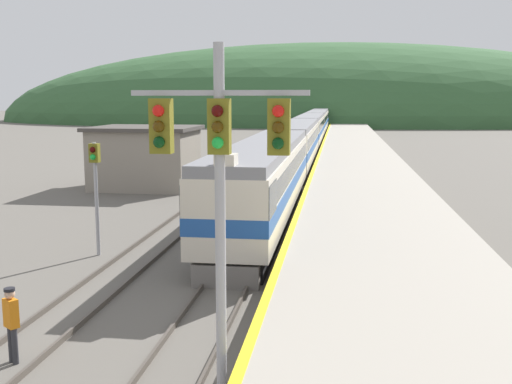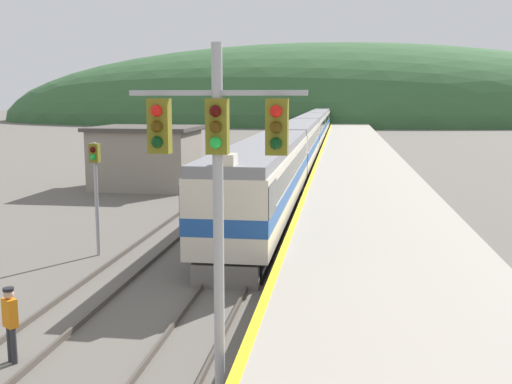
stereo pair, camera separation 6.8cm
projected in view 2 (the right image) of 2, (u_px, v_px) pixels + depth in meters
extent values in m
cube|color=#4C443D|center=(307.00, 145.00, 76.09)|extent=(0.08, 180.00, 0.16)
cube|color=#4C443D|center=(318.00, 145.00, 75.89)|extent=(0.08, 180.00, 0.16)
cube|color=#4C443D|center=(276.00, 144.00, 76.63)|extent=(0.08, 180.00, 0.16)
cube|color=#4C443D|center=(287.00, 144.00, 76.43)|extent=(0.08, 180.00, 0.16)
cube|color=#9E9689|center=(358.00, 157.00, 55.65)|extent=(6.99, 140.00, 1.05)
cube|color=yellow|center=(321.00, 151.00, 56.03)|extent=(0.24, 140.00, 0.01)
ellipsoid|color=#335B33|center=(327.00, 121.00, 151.08)|extent=(169.00, 76.05, 38.59)
cube|color=gray|center=(147.00, 159.00, 40.24)|extent=(6.30, 5.55, 3.88)
cube|color=#47423D|center=(146.00, 128.00, 39.92)|extent=(6.80, 6.05, 0.24)
cube|color=black|center=(266.00, 213.00, 29.23)|extent=(2.30, 19.86, 0.85)
cube|color=beige|center=(266.00, 178.00, 28.96)|extent=(2.80, 21.12, 2.68)
cube|color=#1E4C99|center=(266.00, 182.00, 28.99)|extent=(2.83, 21.14, 0.59)
cube|color=black|center=(266.00, 166.00, 28.86)|extent=(2.83, 19.86, 0.80)
cube|color=slate|center=(266.00, 146.00, 28.71)|extent=(2.63, 21.12, 0.40)
cube|color=black|center=(230.00, 198.00, 19.64)|extent=(2.84, 2.20, 1.07)
cube|color=beige|center=(226.00, 160.00, 18.77)|extent=(0.64, 0.80, 0.36)
cube|color=slate|center=(225.00, 276.00, 19.10)|extent=(2.19, 0.40, 0.77)
cube|color=black|center=(298.00, 164.00, 50.83)|extent=(2.30, 19.98, 0.85)
cube|color=beige|center=(298.00, 143.00, 50.56)|extent=(2.80, 21.26, 2.68)
cube|color=#1E4C99|center=(298.00, 146.00, 50.59)|extent=(2.83, 21.28, 0.59)
cube|color=black|center=(298.00, 136.00, 50.47)|extent=(2.83, 19.98, 0.80)
cube|color=slate|center=(298.00, 125.00, 50.32)|extent=(2.63, 21.26, 0.40)
cube|color=black|center=(311.00, 144.00, 72.50)|extent=(2.30, 19.98, 0.85)
cube|color=beige|center=(311.00, 130.00, 72.23)|extent=(2.80, 21.26, 2.68)
cube|color=#1E4C99|center=(311.00, 131.00, 72.26)|extent=(2.83, 21.28, 0.59)
cube|color=black|center=(311.00, 125.00, 72.14)|extent=(2.83, 19.98, 0.80)
cube|color=slate|center=(311.00, 117.00, 71.99)|extent=(2.63, 21.26, 0.40)
cube|color=black|center=(318.00, 133.00, 94.17)|extent=(2.30, 19.98, 0.85)
cube|color=beige|center=(318.00, 122.00, 93.90)|extent=(2.80, 21.26, 2.68)
cube|color=#1E4C99|center=(318.00, 123.00, 93.93)|extent=(2.83, 21.28, 0.59)
cube|color=black|center=(318.00, 118.00, 93.81)|extent=(2.83, 19.98, 0.80)
cube|color=slate|center=(319.00, 112.00, 93.66)|extent=(2.63, 21.26, 0.40)
cube|color=black|center=(323.00, 127.00, 115.84)|extent=(2.30, 19.98, 0.85)
cube|color=beige|center=(323.00, 117.00, 115.57)|extent=(2.80, 21.26, 2.68)
cube|color=#1E4C99|center=(323.00, 119.00, 115.60)|extent=(2.83, 21.28, 0.59)
cube|color=black|center=(323.00, 114.00, 115.47)|extent=(2.83, 19.98, 0.80)
cube|color=slate|center=(323.00, 109.00, 115.33)|extent=(2.63, 21.26, 0.40)
cylinder|color=#9E9EA3|center=(219.00, 233.00, 11.29)|extent=(0.20, 0.20, 7.02)
cube|color=#9E9EA3|center=(217.00, 93.00, 10.88)|extent=(3.30, 0.10, 0.10)
cube|color=#6B6619|center=(159.00, 126.00, 11.13)|extent=(0.40, 0.28, 1.02)
sphere|color=red|center=(156.00, 111.00, 10.91)|extent=(0.22, 0.22, 0.22)
sphere|color=#412C05|center=(157.00, 127.00, 10.96)|extent=(0.22, 0.22, 0.22)
sphere|color=black|center=(157.00, 142.00, 11.00)|extent=(0.22, 0.22, 0.22)
cube|color=#6B6619|center=(217.00, 126.00, 10.97)|extent=(0.40, 0.28, 1.02)
sphere|color=#3C0504|center=(215.00, 111.00, 10.76)|extent=(0.22, 0.22, 0.22)
sphere|color=#412C05|center=(215.00, 127.00, 10.80)|extent=(0.22, 0.22, 0.22)
sphere|color=green|center=(216.00, 143.00, 10.85)|extent=(0.22, 0.22, 0.22)
cube|color=#6B6619|center=(277.00, 127.00, 10.82)|extent=(0.40, 0.28, 1.02)
sphere|color=red|center=(276.00, 111.00, 10.61)|extent=(0.22, 0.22, 0.22)
sphere|color=#412C05|center=(276.00, 127.00, 10.65)|extent=(0.22, 0.22, 0.22)
sphere|color=black|center=(276.00, 143.00, 10.70)|extent=(0.22, 0.22, 0.22)
cylinder|color=#9E9EA3|center=(97.00, 199.00, 22.82)|extent=(0.14, 0.14, 4.37)
cube|color=#6B6619|center=(95.00, 153.00, 22.54)|extent=(0.36, 0.28, 0.71)
sphere|color=#3C0504|center=(93.00, 150.00, 22.35)|extent=(0.22, 0.22, 0.22)
sphere|color=green|center=(93.00, 157.00, 22.39)|extent=(0.22, 0.22, 0.22)
cylinder|color=#2D2D33|center=(10.00, 344.00, 13.77)|extent=(0.14, 0.14, 0.86)
cylinder|color=#2D2D33|center=(14.00, 346.00, 13.65)|extent=(0.14, 0.14, 0.86)
cube|color=orange|center=(10.00, 313.00, 13.59)|extent=(0.42, 0.38, 0.66)
sphere|color=tan|center=(9.00, 294.00, 13.52)|extent=(0.23, 0.23, 0.23)
cylinder|color=black|center=(8.00, 289.00, 13.50)|extent=(0.25, 0.25, 0.07)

